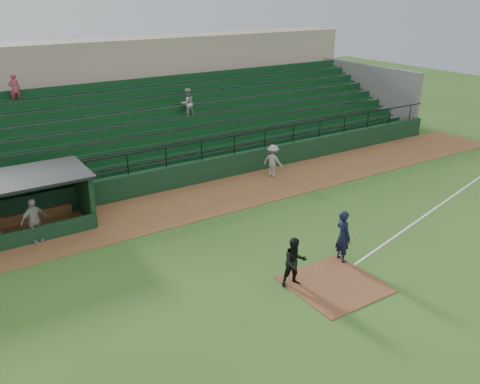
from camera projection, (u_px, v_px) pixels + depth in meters
ground at (315, 272)px, 18.17m from camera, size 90.00×90.00×0.00m
warning_track at (206, 199)px, 24.40m from camera, size 40.00×4.00×0.03m
home_plate_dirt at (334, 284)px, 17.39m from camera, size 3.00×3.00×0.03m
foul_line at (432, 211)px, 23.12m from camera, size 17.49×4.44×0.01m
stadium_structure at (136, 118)px, 30.13m from camera, size 38.00×13.08×6.40m
batter_at_plate at (343, 236)px, 18.57m from camera, size 1.09×0.80×2.01m
umpire at (295, 262)px, 17.03m from camera, size 1.01×0.88×1.78m
runner at (273, 161)px, 26.96m from camera, size 1.08×1.31×1.77m
dugout_player_a at (34, 221)px, 19.91m from camera, size 1.18×0.79×1.86m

